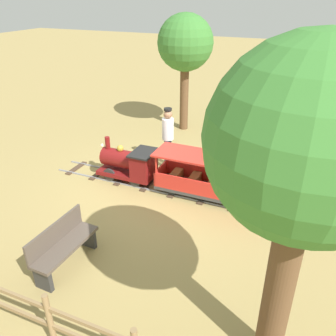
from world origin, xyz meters
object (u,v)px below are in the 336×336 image
(passenger_car, at_px, (213,182))
(park_bench, at_px, (63,246))
(oak_tree_far, at_px, (185,44))
(conductor_person, at_px, (168,133))
(oak_tree_near, at_px, (308,148))
(locomotive, at_px, (130,163))

(passenger_car, xyz_separation_m, park_bench, (-3.06, 1.71, -0.00))
(oak_tree_far, bearing_deg, conductor_person, -167.47)
(passenger_car, height_order, oak_tree_near, oak_tree_near)
(locomotive, distance_m, oak_tree_far, 4.53)
(locomotive, distance_m, conductor_person, 1.29)
(conductor_person, relative_size, park_bench, 1.23)
(locomotive, relative_size, conductor_person, 0.89)
(locomotive, relative_size, oak_tree_near, 0.36)
(conductor_person, bearing_deg, park_bench, 177.84)
(passenger_car, distance_m, oak_tree_near, 4.58)
(oak_tree_near, height_order, oak_tree_far, oak_tree_near)
(locomotive, bearing_deg, park_bench, -172.70)
(conductor_person, height_order, oak_tree_far, oak_tree_far)
(locomotive, xyz_separation_m, oak_tree_near, (-3.41, -3.83, 2.46))
(passenger_car, xyz_separation_m, oak_tree_near, (-3.41, -1.73, 2.53))
(oak_tree_far, bearing_deg, park_bench, -176.06)
(passenger_car, relative_size, oak_tree_far, 0.74)
(park_bench, distance_m, oak_tree_far, 7.38)
(locomotive, height_order, passenger_car, locomotive)
(passenger_car, bearing_deg, park_bench, 150.77)
(park_bench, relative_size, oak_tree_near, 0.33)
(locomotive, xyz_separation_m, oak_tree_far, (3.93, 0.09, 2.25))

